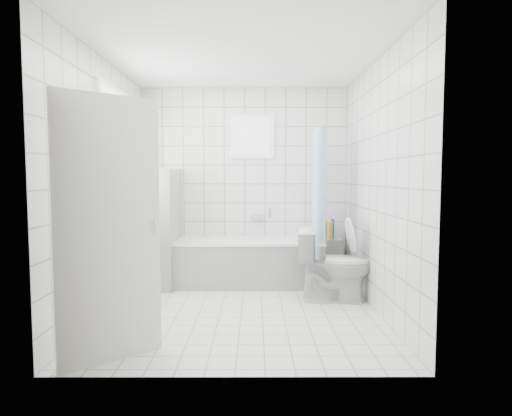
{
  "coord_description": "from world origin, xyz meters",
  "views": [
    {
      "loc": [
        0.14,
        -4.39,
        1.39
      ],
      "look_at": [
        0.15,
        0.35,
        1.05
      ],
      "focal_mm": 30.0,
      "sensor_mm": 36.0,
      "label": 1
    }
  ],
  "objects": [
    {
      "name": "ground",
      "position": [
        0.0,
        0.0,
        0.0
      ],
      "size": [
        3.0,
        3.0,
        0.0
      ],
      "primitive_type": "plane",
      "color": "white",
      "rests_on": "ground"
    },
    {
      "name": "ceiling",
      "position": [
        0.0,
        0.0,
        2.6
      ],
      "size": [
        3.0,
        3.0,
        0.0
      ],
      "primitive_type": "plane",
      "rotation": [
        3.14,
        0.0,
        0.0
      ],
      "color": "white",
      "rests_on": "ground"
    },
    {
      "name": "wall_back",
      "position": [
        0.0,
        1.5,
        1.3
      ],
      "size": [
        2.8,
        0.02,
        2.6
      ],
      "primitive_type": "cube",
      "color": "white",
      "rests_on": "ground"
    },
    {
      "name": "wall_front",
      "position": [
        0.0,
        -1.5,
        1.3
      ],
      "size": [
        2.8,
        0.02,
        2.6
      ],
      "primitive_type": "cube",
      "color": "white",
      "rests_on": "ground"
    },
    {
      "name": "wall_left",
      "position": [
        -1.4,
        0.0,
        1.3
      ],
      "size": [
        0.02,
        3.0,
        2.6
      ],
      "primitive_type": "cube",
      "color": "white",
      "rests_on": "ground"
    },
    {
      "name": "wall_right",
      "position": [
        1.4,
        0.0,
        1.3
      ],
      "size": [
        0.02,
        3.0,
        2.6
      ],
      "primitive_type": "cube",
      "color": "white",
      "rests_on": "ground"
    },
    {
      "name": "window_left",
      "position": [
        -1.35,
        0.3,
        1.6
      ],
      "size": [
        0.01,
        0.9,
        1.4
      ],
      "primitive_type": "cube",
      "color": "white",
      "rests_on": "wall_left"
    },
    {
      "name": "window_back",
      "position": [
        0.1,
        1.46,
        1.95
      ],
      "size": [
        0.5,
        0.01,
        0.5
      ],
      "primitive_type": "cube",
      "color": "white",
      "rests_on": "wall_back"
    },
    {
      "name": "window_sill",
      "position": [
        -1.31,
        0.3,
        0.86
      ],
      "size": [
        0.18,
        1.02,
        0.08
      ],
      "primitive_type": "cube",
      "color": "white",
      "rests_on": "wall_left"
    },
    {
      "name": "door",
      "position": [
        -0.94,
        -1.22,
        1.0
      ],
      "size": [
        0.64,
        0.54,
        2.0
      ],
      "primitive_type": "cube",
      "rotation": [
        0.0,
        0.0,
        -0.88
      ],
      "color": "silver",
      "rests_on": "ground"
    },
    {
      "name": "bathtub",
      "position": [
        0.07,
        1.12,
        0.29
      ],
      "size": [
        1.89,
        0.77,
        0.58
      ],
      "color": "white",
      "rests_on": "ground"
    },
    {
      "name": "partition_wall",
      "position": [
        -0.94,
        1.07,
        0.75
      ],
      "size": [
        0.15,
        0.85,
        1.5
      ],
      "primitive_type": "cube",
      "color": "white",
      "rests_on": "ground"
    },
    {
      "name": "tiled_ledge",
      "position": [
        1.13,
        1.38,
        0.28
      ],
      "size": [
        0.4,
        0.24,
        0.55
      ],
      "primitive_type": "cube",
      "color": "white",
      "rests_on": "ground"
    },
    {
      "name": "toilet",
      "position": [
        1.03,
        0.36,
        0.41
      ],
      "size": [
        0.85,
        0.53,
        0.83
      ],
      "primitive_type": "imported",
      "rotation": [
        0.0,
        0.0,
        1.48
      ],
      "color": "silver",
      "rests_on": "ground"
    },
    {
      "name": "curtain_rod",
      "position": [
        0.95,
        1.1,
        2.0
      ],
      "size": [
        0.02,
        0.8,
        0.02
      ],
      "primitive_type": "cylinder",
      "rotation": [
        1.57,
        0.0,
        0.0
      ],
      "color": "silver",
      "rests_on": "wall_back"
    },
    {
      "name": "shower_curtain",
      "position": [
        0.95,
        0.97,
        1.1
      ],
      "size": [
        0.14,
        0.48,
        1.78
      ],
      "primitive_type": null,
      "color": "#52D2F2",
      "rests_on": "curtain_rod"
    },
    {
      "name": "tub_faucet",
      "position": [
        0.17,
        1.46,
        0.85
      ],
      "size": [
        0.18,
        0.06,
        0.06
      ],
      "primitive_type": "cube",
      "color": "silver",
      "rests_on": "wall_back"
    },
    {
      "name": "sill_bottles",
      "position": [
        -1.3,
        0.23,
        1.04
      ],
      "size": [
        0.18,
        0.85,
        0.33
      ],
      "color": "#2EB6D1",
      "rests_on": "window_sill"
    },
    {
      "name": "ledge_bottles",
      "position": [
        1.14,
        1.36,
        0.68
      ],
      "size": [
        0.17,
        0.18,
        0.28
      ],
      "color": "red",
      "rests_on": "tiled_ledge"
    }
  ]
}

